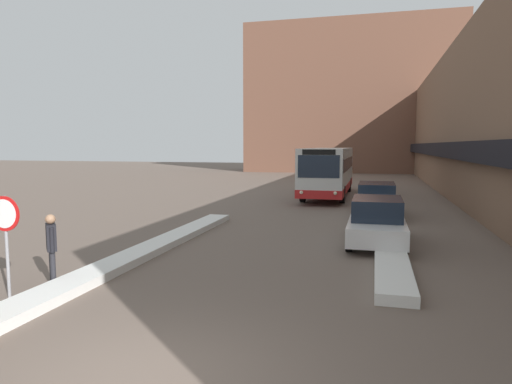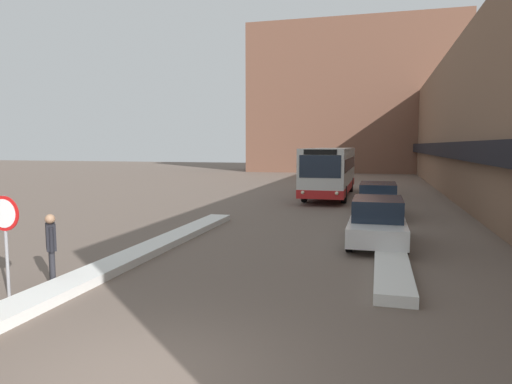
# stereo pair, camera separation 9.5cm
# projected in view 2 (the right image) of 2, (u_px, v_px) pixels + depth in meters

# --- Properties ---
(ground_plane) EXTENTS (160.00, 160.00, 0.00)m
(ground_plane) POSITION_uv_depth(u_px,v_px,m) (135.00, 384.00, 6.32)
(ground_plane) COLOR #66564C
(building_row_right) EXTENTS (5.50, 60.00, 9.59)m
(building_row_right) POSITION_uv_depth(u_px,v_px,m) (501.00, 120.00, 26.33)
(building_row_right) COLOR brown
(building_row_right) RESTS_ON ground_plane
(building_backdrop_far) EXTENTS (26.00, 8.00, 18.33)m
(building_backdrop_far) POSITION_uv_depth(u_px,v_px,m) (354.00, 99.00, 57.23)
(building_backdrop_far) COLOR brown
(building_backdrop_far) RESTS_ON ground_plane
(snow_bank_left) EXTENTS (0.90, 13.14, 0.22)m
(snow_bank_left) POSITION_uv_depth(u_px,v_px,m) (150.00, 249.00, 14.14)
(snow_bank_left) COLOR silver
(snow_bank_left) RESTS_ON ground_plane
(snow_bank_right) EXTENTS (0.90, 9.29, 0.26)m
(snow_bank_right) POSITION_uv_depth(u_px,v_px,m) (390.00, 251.00, 13.75)
(snow_bank_right) COLOR silver
(snow_bank_right) RESTS_ON ground_plane
(city_bus) EXTENTS (2.57, 10.98, 3.14)m
(city_bus) POSITION_uv_depth(u_px,v_px,m) (330.00, 170.00, 29.54)
(city_bus) COLOR silver
(city_bus) RESTS_ON ground_plane
(parked_car_front) EXTENTS (1.86, 4.36, 1.55)m
(parked_car_front) POSITION_uv_depth(u_px,v_px,m) (377.00, 221.00, 15.28)
(parked_car_front) COLOR silver
(parked_car_front) RESTS_ON ground_plane
(parked_car_middle) EXTENTS (1.91, 4.74, 1.54)m
(parked_car_middle) POSITION_uv_depth(u_px,v_px,m) (378.00, 199.00, 21.53)
(parked_car_middle) COLOR silver
(parked_car_middle) RESTS_ON ground_plane
(stop_sign) EXTENTS (0.76, 0.08, 2.23)m
(stop_sign) POSITION_uv_depth(u_px,v_px,m) (5.00, 224.00, 9.80)
(stop_sign) COLOR gray
(stop_sign) RESTS_ON ground_plane
(pedestrian) EXTENTS (0.46, 0.48, 1.70)m
(pedestrian) POSITION_uv_depth(u_px,v_px,m) (51.00, 242.00, 10.79)
(pedestrian) COLOR #232328
(pedestrian) RESTS_ON ground_plane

